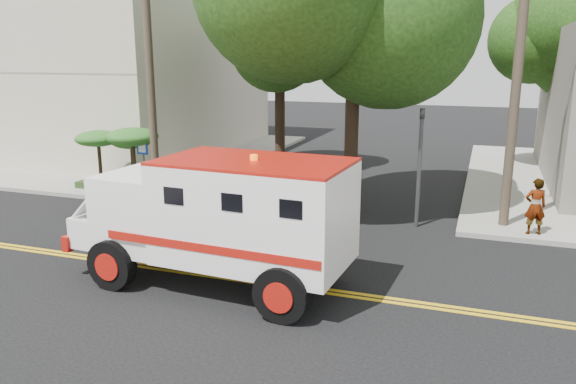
% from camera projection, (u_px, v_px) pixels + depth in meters
% --- Properties ---
extents(ground, '(100.00, 100.00, 0.00)m').
position_uv_depth(ground, '(224.00, 277.00, 13.27)').
color(ground, black).
rests_on(ground, ground).
extents(sidewalk_nw, '(17.00, 17.00, 0.15)m').
position_uv_depth(sidewalk_nw, '(106.00, 152.00, 29.99)').
color(sidewalk_nw, gray).
rests_on(sidewalk_nw, ground).
extents(building_left, '(16.00, 14.00, 10.00)m').
position_uv_depth(building_left, '(85.00, 54.00, 30.80)').
color(building_left, beige).
rests_on(building_left, sidewalk_nw).
extents(utility_pole_left, '(0.28, 0.28, 9.00)m').
position_uv_depth(utility_pole_left, '(150.00, 73.00, 19.51)').
color(utility_pole_left, '#382D23').
rests_on(utility_pole_left, ground).
extents(utility_pole_right, '(0.28, 0.28, 9.00)m').
position_uv_depth(utility_pole_right, '(517.00, 77.00, 15.84)').
color(utility_pole_right, '#382D23').
rests_on(utility_pole_right, ground).
extents(tree_left, '(4.48, 4.20, 7.70)m').
position_uv_depth(tree_left, '(285.00, 40.00, 23.57)').
color(tree_left, black).
rests_on(tree_left, ground).
extents(traffic_signal, '(0.15, 0.18, 3.60)m').
position_uv_depth(traffic_signal, '(420.00, 155.00, 16.64)').
color(traffic_signal, '#3F3F42').
rests_on(traffic_signal, ground).
extents(accessibility_sign, '(0.45, 0.10, 2.02)m').
position_uv_depth(accessibility_sign, '(144.00, 160.00, 20.61)').
color(accessibility_sign, '#3F3F42').
rests_on(accessibility_sign, ground).
extents(palm_planter, '(3.52, 2.63, 2.36)m').
position_uv_depth(palm_planter, '(122.00, 149.00, 21.35)').
color(palm_planter, '#1E3314').
rests_on(palm_planter, sidewalk_nw).
extents(armored_truck, '(6.62, 2.96, 2.95)m').
position_uv_depth(armored_truck, '(221.00, 214.00, 12.44)').
color(armored_truck, white).
rests_on(armored_truck, ground).
extents(pedestrian_a, '(0.67, 0.53, 1.63)m').
position_uv_depth(pedestrian_a, '(535.00, 206.00, 15.79)').
color(pedestrian_a, gray).
rests_on(pedestrian_a, sidewalk_ne).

